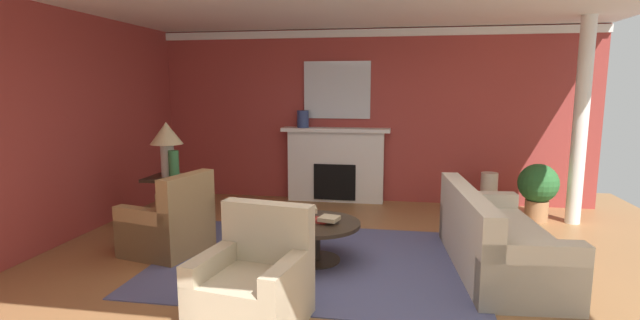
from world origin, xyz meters
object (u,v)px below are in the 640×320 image
at_px(vase_on_side_table, 174,165).
at_px(potted_plant, 538,187).
at_px(vase_mantel_left, 303,119).
at_px(armchair_facing_fireplace, 254,288).
at_px(table_lamp, 167,139).
at_px(vase_tall_corner, 489,192).
at_px(fireplace, 336,167).
at_px(sofa, 495,242).
at_px(side_table, 170,198).
at_px(mantel_mirror, 337,90).
at_px(coffee_table, 315,232).
at_px(armchair_near_window, 169,227).

xyz_separation_m(vase_on_side_table, potted_plant, (4.94, 1.28, -0.40)).
bearing_deg(vase_mantel_left, armchair_facing_fireplace, -83.55).
height_order(armchair_facing_fireplace, vase_on_side_table, vase_on_side_table).
relative_size(table_lamp, vase_tall_corner, 1.22).
relative_size(fireplace, sofa, 0.83).
height_order(fireplace, vase_tall_corner, fireplace).
relative_size(side_table, potted_plant, 0.84).
bearing_deg(side_table, vase_mantel_left, 49.96).
bearing_deg(side_table, potted_plant, 12.83).
height_order(mantel_mirror, table_lamp, mantel_mirror).
bearing_deg(vase_on_side_table, table_lamp, 141.34).
relative_size(side_table, vase_tall_corner, 1.14).
xyz_separation_m(mantel_mirror, sofa, (2.08, -2.84, -1.57)).
distance_m(fireplace, armchair_facing_fireplace, 4.28).
distance_m(sofa, vase_on_side_table, 4.10).
xyz_separation_m(sofa, side_table, (-4.14, 0.88, 0.10)).
relative_size(coffee_table, table_lamp, 1.33).
distance_m(fireplace, vase_on_side_table, 2.76).
height_order(fireplace, armchair_facing_fireplace, fireplace).
relative_size(coffee_table, vase_on_side_table, 2.62).
xyz_separation_m(fireplace, side_table, (-2.06, -1.85, -0.19)).
xyz_separation_m(sofa, vase_mantel_left, (-2.63, 2.67, 1.09)).
distance_m(armchair_facing_fireplace, table_lamp, 3.27).
height_order(armchair_near_window, potted_plant, armchair_near_window).
bearing_deg(side_table, coffee_table, -23.71).
bearing_deg(potted_plant, coffee_table, -143.29).
bearing_deg(mantel_mirror, vase_on_side_table, -132.46).
distance_m(sofa, potted_plant, 2.26).
distance_m(table_lamp, vase_tall_corner, 4.84).
relative_size(coffee_table, vase_mantel_left, 3.50).
bearing_deg(fireplace, vase_on_side_table, -134.16).
distance_m(armchair_near_window, table_lamp, 1.44).
bearing_deg(vase_mantel_left, coffee_table, -75.56).
distance_m(vase_on_side_table, vase_mantel_left, 2.40).
bearing_deg(coffee_table, vase_mantel_left, 104.44).
relative_size(side_table, table_lamp, 0.93).
bearing_deg(vase_mantel_left, vase_tall_corner, -4.79).
relative_size(fireplace, side_table, 2.57).
bearing_deg(fireplace, armchair_near_window, -118.69).
bearing_deg(coffee_table, fireplace, 93.34).
bearing_deg(sofa, armchair_facing_fireplace, -144.17).
relative_size(vase_tall_corner, vase_on_side_table, 1.61).
xyz_separation_m(side_table, vase_mantel_left, (1.51, 1.80, 0.99)).
distance_m(fireplace, mantel_mirror, 1.29).
height_order(sofa, vase_tall_corner, sofa).
height_order(coffee_table, vase_mantel_left, vase_mantel_left).
relative_size(sofa, coffee_table, 2.17).
xyz_separation_m(armchair_near_window, potted_plant, (4.58, 2.15, 0.19)).
relative_size(armchair_near_window, coffee_table, 0.97).
bearing_deg(vase_on_side_table, vase_tall_corner, 21.02).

